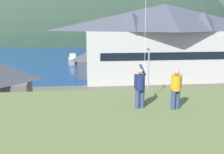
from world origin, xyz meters
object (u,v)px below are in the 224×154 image
object	(u,v)px
parked_car_front_row_end	(59,106)
parked_car_mid_row_center	(156,125)
person_companion	(176,88)
parked_car_mid_row_near	(86,128)
parked_car_back_row_left	(170,98)
moored_boat_wharfside	(73,60)
person_kite_flyer	(140,87)
parked_car_front_row_silver	(10,124)
harbor_lodge	(164,40)
moored_boat_outer_mooring	(102,60)
parking_light_pole	(148,69)
storage_shed_waterside	(89,63)
parked_car_mid_row_far	(126,103)
wharf_dock	(88,64)

from	to	relation	value
parked_car_front_row_end	parked_car_mid_row_center	xyz separation A→B (m)	(8.27, -5.82, 0.00)
parked_car_front_row_end	person_companion	size ratio (longest dim) A/B	2.49
parked_car_mid_row_near	parked_car_back_row_left	world-z (taller)	same
moored_boat_wharfside	parked_car_back_row_left	distance (m)	33.98
person_kite_flyer	moored_boat_wharfside	bearing A→B (deg)	95.72
parked_car_front_row_silver	person_companion	bearing A→B (deg)	-47.29
person_companion	harbor_lodge	bearing A→B (deg)	73.96
harbor_lodge	moored_boat_outer_mooring	size ratio (longest dim) A/B	4.17
parked_car_front_row_silver	harbor_lodge	bearing A→B (deg)	47.01
parked_car_front_row_end	parking_light_pole	world-z (taller)	parking_light_pole
storage_shed_waterside	person_companion	bearing A→B (deg)	-84.84
parking_light_pole	person_kite_flyer	distance (m)	20.81
parked_car_front_row_silver	person_kite_flyer	distance (m)	14.72
moored_boat_outer_mooring	person_kite_flyer	xyz separation A→B (m)	(-1.69, -47.44, 5.93)
moored_boat_wharfside	moored_boat_outer_mooring	world-z (taller)	same
moored_boat_wharfside	parking_light_pole	distance (m)	30.31
person_companion	parked_car_mid_row_center	bearing A→B (deg)	78.47
harbor_lodge	person_companion	world-z (taller)	harbor_lodge
harbor_lodge	storage_shed_waterside	bearing A→B (deg)	169.46
moored_boat_wharfside	person_companion	xyz separation A→B (m)	(6.33, -48.60, 5.91)
moored_boat_wharfside	parked_car_front_row_silver	bearing A→B (deg)	-95.63
parked_car_mid_row_near	person_companion	distance (m)	11.49
parked_car_mid_row_near	parked_car_mid_row_far	xyz separation A→B (m)	(4.17, 6.07, 0.00)
parking_light_pole	person_kite_flyer	world-z (taller)	person_kite_flyer
harbor_lodge	parked_car_back_row_left	size ratio (longest dim) A/B	6.10
wharf_dock	parked_car_mid_row_far	bearing A→B (deg)	-83.18
harbor_lodge	storage_shed_waterside	xyz separation A→B (m)	(-12.04, 2.24, -3.99)
parking_light_pole	person_companion	size ratio (longest dim) A/B	3.45
person_kite_flyer	person_companion	size ratio (longest dim) A/B	1.07
parked_car_back_row_left	parked_car_mid_row_far	distance (m)	5.30
parked_car_back_row_left	parked_car_front_row_end	distance (m)	11.98
parked_car_mid_row_far	person_kite_flyer	xyz separation A→B (m)	(-1.87, -15.10, 5.59)
parked_car_mid_row_near	parking_light_pole	xyz separation A→B (m)	(7.59, 10.86, 2.56)
wharf_dock	person_companion	bearing A→B (deg)	-86.01
parked_car_mid_row_near	harbor_lodge	bearing A→B (deg)	59.84
parked_car_mid_row_near	parked_car_front_row_end	bearing A→B (deg)	113.93
moored_boat_outer_mooring	parked_car_back_row_left	world-z (taller)	moored_boat_outer_mooring
parked_car_front_row_end	parked_car_mid_row_far	xyz separation A→B (m)	(6.75, 0.25, 0.00)
moored_boat_outer_mooring	parked_car_front_row_silver	size ratio (longest dim) A/B	1.45
harbor_lodge	parked_car_mid_row_far	xyz separation A→B (m)	(-8.62, -15.94, -5.23)
parked_car_front_row_silver	person_kite_flyer	bearing A→B (deg)	-51.07
parked_car_back_row_left	parked_car_mid_row_far	xyz separation A→B (m)	(-5.12, -1.37, 0.00)
parked_car_mid_row_center	moored_boat_wharfside	bearing A→B (deg)	101.83
parked_car_back_row_left	wharf_dock	bearing A→B (deg)	107.16
storage_shed_waterside	moored_boat_outer_mooring	size ratio (longest dim) A/B	0.90
parked_car_front_row_end	parking_light_pole	size ratio (longest dim) A/B	0.72
parked_car_front_row_end	parked_car_mid_row_far	bearing A→B (deg)	2.08
wharf_dock	moored_boat_outer_mooring	xyz separation A→B (m)	(3.31, 3.07, 0.37)
harbor_lodge	moored_boat_outer_mooring	world-z (taller)	harbor_lodge
moored_boat_wharfside	parked_car_front_row_silver	xyz separation A→B (m)	(-3.72, -37.71, 0.34)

